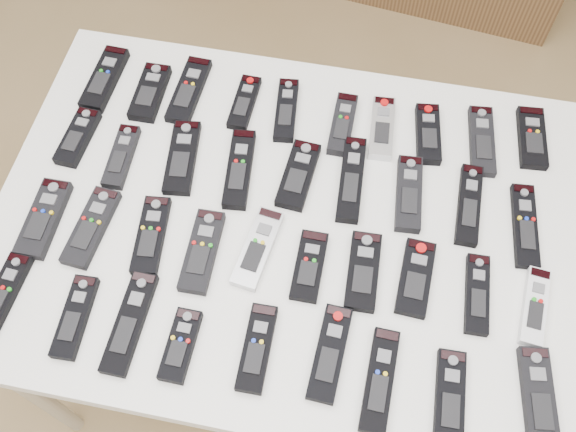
% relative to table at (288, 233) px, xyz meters
% --- Properties ---
extents(ground, '(4.00, 4.00, 0.00)m').
position_rel_table_xyz_m(ground, '(-0.14, -0.06, -0.72)').
color(ground, '#94794B').
rests_on(ground, ground).
extents(table, '(1.25, 0.88, 0.78)m').
position_rel_table_xyz_m(table, '(0.00, 0.00, 0.00)').
color(table, white).
rests_on(table, ground).
extents(remote_0, '(0.06, 0.19, 0.02)m').
position_rel_table_xyz_m(remote_0, '(-0.50, 0.29, 0.07)').
color(remote_0, black).
rests_on(remote_0, table).
extents(remote_1, '(0.06, 0.16, 0.02)m').
position_rel_table_xyz_m(remote_1, '(-0.38, 0.27, 0.07)').
color(remote_1, black).
rests_on(remote_1, table).
extents(remote_2, '(0.06, 0.19, 0.02)m').
position_rel_table_xyz_m(remote_2, '(-0.30, 0.29, 0.07)').
color(remote_2, black).
rests_on(remote_2, table).
extents(remote_3, '(0.05, 0.15, 0.02)m').
position_rel_table_xyz_m(remote_3, '(-0.16, 0.28, 0.07)').
color(remote_3, black).
rests_on(remote_3, table).
extents(remote_4, '(0.06, 0.17, 0.02)m').
position_rel_table_xyz_m(remote_4, '(-0.06, 0.28, 0.07)').
color(remote_4, black).
rests_on(remote_4, table).
extents(remote_5, '(0.05, 0.16, 0.02)m').
position_rel_table_xyz_m(remote_5, '(0.08, 0.26, 0.07)').
color(remote_5, black).
rests_on(remote_5, table).
extents(remote_6, '(0.06, 0.17, 0.02)m').
position_rel_table_xyz_m(remote_6, '(0.16, 0.27, 0.07)').
color(remote_6, '#B7B7BC').
rests_on(remote_6, table).
extents(remote_7, '(0.07, 0.16, 0.02)m').
position_rel_table_xyz_m(remote_7, '(0.27, 0.27, 0.07)').
color(remote_7, black).
rests_on(remote_7, table).
extents(remote_8, '(0.07, 0.19, 0.02)m').
position_rel_table_xyz_m(remote_8, '(0.39, 0.28, 0.07)').
color(remote_8, black).
rests_on(remote_8, table).
extents(remote_9, '(0.07, 0.17, 0.02)m').
position_rel_table_xyz_m(remote_9, '(0.50, 0.31, 0.07)').
color(remote_9, black).
rests_on(remote_9, table).
extents(remote_10, '(0.06, 0.15, 0.02)m').
position_rel_table_xyz_m(remote_10, '(-0.50, 0.11, 0.07)').
color(remote_10, black).
rests_on(remote_10, table).
extents(remote_11, '(0.05, 0.16, 0.02)m').
position_rel_table_xyz_m(remote_11, '(-0.39, 0.08, 0.07)').
color(remote_11, black).
rests_on(remote_11, table).
extents(remote_12, '(0.08, 0.19, 0.02)m').
position_rel_table_xyz_m(remote_12, '(-0.26, 0.11, 0.07)').
color(remote_12, black).
rests_on(remote_12, table).
extents(remote_13, '(0.07, 0.20, 0.02)m').
position_rel_table_xyz_m(remote_13, '(-0.13, 0.10, 0.07)').
color(remote_13, black).
rests_on(remote_13, table).
extents(remote_14, '(0.07, 0.17, 0.02)m').
position_rel_table_xyz_m(remote_14, '(0.00, 0.11, 0.07)').
color(remote_14, black).
rests_on(remote_14, table).
extents(remote_15, '(0.06, 0.21, 0.02)m').
position_rel_table_xyz_m(remote_15, '(0.12, 0.12, 0.07)').
color(remote_15, black).
rests_on(remote_15, table).
extents(remote_16, '(0.06, 0.18, 0.02)m').
position_rel_table_xyz_m(remote_16, '(0.24, 0.11, 0.07)').
color(remote_16, black).
rests_on(remote_16, table).
extents(remote_17, '(0.05, 0.19, 0.02)m').
position_rel_table_xyz_m(remote_17, '(0.37, 0.11, 0.07)').
color(remote_17, black).
rests_on(remote_17, table).
extents(remote_18, '(0.06, 0.20, 0.02)m').
position_rel_table_xyz_m(remote_18, '(0.49, 0.08, 0.07)').
color(remote_18, black).
rests_on(remote_18, table).
extents(remote_19, '(0.06, 0.18, 0.02)m').
position_rel_table_xyz_m(remote_19, '(-0.50, -0.10, 0.07)').
color(remote_19, black).
rests_on(remote_19, table).
extents(remote_20, '(0.07, 0.19, 0.02)m').
position_rel_table_xyz_m(remote_20, '(-0.40, -0.10, 0.07)').
color(remote_20, black).
rests_on(remote_20, table).
extents(remote_21, '(0.07, 0.18, 0.02)m').
position_rel_table_xyz_m(remote_21, '(-0.27, -0.09, 0.07)').
color(remote_21, black).
rests_on(remote_21, table).
extents(remote_22, '(0.06, 0.18, 0.02)m').
position_rel_table_xyz_m(remote_22, '(-0.16, -0.11, 0.07)').
color(remote_22, black).
rests_on(remote_22, table).
extents(remote_23, '(0.08, 0.19, 0.02)m').
position_rel_table_xyz_m(remote_23, '(-0.05, -0.08, 0.07)').
color(remote_23, '#B7B7BC').
rests_on(remote_23, table).
extents(remote_24, '(0.06, 0.15, 0.02)m').
position_rel_table_xyz_m(remote_24, '(0.06, -0.10, 0.07)').
color(remote_24, black).
rests_on(remote_24, table).
extents(remote_25, '(0.07, 0.17, 0.02)m').
position_rel_table_xyz_m(remote_25, '(0.17, -0.09, 0.07)').
color(remote_25, black).
rests_on(remote_25, table).
extents(remote_26, '(0.07, 0.16, 0.02)m').
position_rel_table_xyz_m(remote_26, '(0.28, -0.08, 0.07)').
color(remote_26, black).
rests_on(remote_26, table).
extents(remote_27, '(0.05, 0.17, 0.02)m').
position_rel_table_xyz_m(remote_27, '(0.40, -0.10, 0.07)').
color(remote_27, black).
rests_on(remote_27, table).
extents(remote_28, '(0.06, 0.17, 0.02)m').
position_rel_table_xyz_m(remote_28, '(0.51, -0.10, 0.07)').
color(remote_28, silver).
rests_on(remote_28, table).
extents(remote_29, '(0.06, 0.18, 0.02)m').
position_rel_table_xyz_m(remote_29, '(-0.52, -0.28, 0.07)').
color(remote_29, black).
rests_on(remote_29, table).
extents(remote_30, '(0.05, 0.17, 0.02)m').
position_rel_table_xyz_m(remote_30, '(-0.36, -0.29, 0.07)').
color(remote_30, black).
rests_on(remote_30, table).
extents(remote_31, '(0.05, 0.21, 0.02)m').
position_rel_table_xyz_m(remote_31, '(-0.25, -0.28, 0.07)').
color(remote_31, black).
rests_on(remote_31, table).
extents(remote_32, '(0.05, 0.14, 0.02)m').
position_rel_table_xyz_m(remote_32, '(-0.15, -0.31, 0.07)').
color(remote_32, black).
rests_on(remote_32, table).
extents(remote_33, '(0.05, 0.17, 0.02)m').
position_rel_table_xyz_m(remote_33, '(-0.00, -0.29, 0.07)').
color(remote_33, black).
rests_on(remote_33, table).
extents(remote_34, '(0.06, 0.19, 0.02)m').
position_rel_table_xyz_m(remote_34, '(0.13, -0.27, 0.07)').
color(remote_34, black).
rests_on(remote_34, table).
extents(remote_35, '(0.05, 0.19, 0.02)m').
position_rel_table_xyz_m(remote_35, '(0.23, -0.30, 0.07)').
color(remote_35, black).
rests_on(remote_35, table).
extents(remote_36, '(0.06, 0.18, 0.02)m').
position_rel_table_xyz_m(remote_36, '(0.36, -0.31, 0.07)').
color(remote_36, black).
rests_on(remote_36, table).
extents(remote_37, '(0.08, 0.19, 0.02)m').
position_rel_table_xyz_m(remote_37, '(0.52, -0.28, 0.07)').
color(remote_37, black).
rests_on(remote_37, table).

